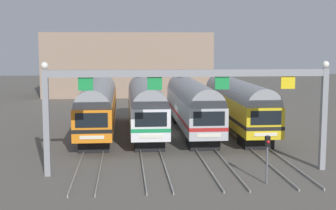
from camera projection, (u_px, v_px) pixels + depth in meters
ground_plane at (169, 133)px, 43.96m from camera, size 160.00×160.00×0.00m
track_bed at (156, 107)px, 60.75m from camera, size 14.04×70.00×0.15m
commuter_train_orange at (98, 104)px, 43.06m from camera, size 2.88×18.06×4.77m
commuter_train_white at (145, 104)px, 43.43m from camera, size 2.88×18.06×5.05m
commuter_train_stainless at (192, 103)px, 43.80m from camera, size 2.88×18.06×5.05m
commuter_train_yellow at (237, 103)px, 44.17m from camera, size 2.88×18.06×5.05m
catenary_gantry at (189, 91)px, 29.97m from camera, size 17.77×0.44×6.97m
yard_signal_mast at (267, 150)px, 27.85m from camera, size 0.28×0.35×2.86m
maintenance_building at (128, 64)px, 75.62m from camera, size 25.26×10.00×9.59m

